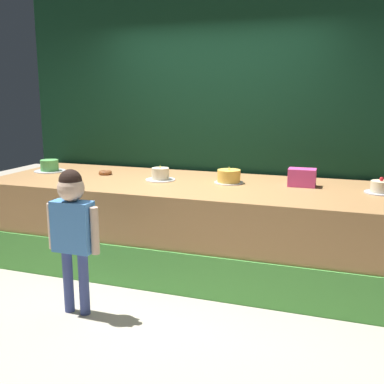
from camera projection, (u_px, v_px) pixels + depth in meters
The scene contains 10 objects.
ground_plane at pixel (166, 293), 4.16m from camera, with size 12.00×12.00×0.00m, color #BCB29E.
stage_platform at pixel (192, 225), 4.70m from camera, with size 4.08×1.41×0.87m.
curtain_backdrop at pixel (216, 105), 5.20m from camera, with size 4.60×0.08×3.20m, color #113823.
child_figure at pixel (73, 222), 3.63m from camera, with size 0.45×0.21×1.17m.
pink_box at pixel (302, 177), 4.43m from camera, with size 0.26×0.17×0.17m, color #E5499C.
donut at pixel (105, 173), 5.07m from camera, with size 0.15×0.15×0.04m, color brown.
cake_far_left at pixel (50, 166), 5.26m from camera, with size 0.35×0.35×0.13m.
cake_center_left at pixel (160, 175), 4.74m from camera, with size 0.30×0.30×0.16m.
cake_center_right at pixel (229, 177), 4.59m from camera, with size 0.29×0.29×0.17m.
cake_far_right at pixel (381, 188), 4.13m from camera, with size 0.28×0.28×0.14m.
Camera 1 is at (1.51, -3.58, 1.74)m, focal length 43.84 mm.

